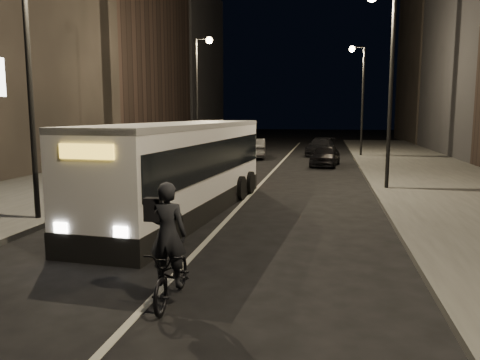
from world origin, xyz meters
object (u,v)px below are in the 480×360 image
at_px(cyclist_on_bicycle, 171,263).
at_px(city_bus, 184,164).
at_px(streetlight_left_near, 36,42).
at_px(streetlight_right_mid, 385,64).
at_px(streetlight_left_far, 200,82).
at_px(car_near, 325,155).
at_px(car_mid, 255,148).
at_px(car_far, 321,147).
at_px(streetlight_right_far, 359,86).

bearing_deg(cyclist_on_bicycle, city_bus, 103.11).
relative_size(streetlight_left_near, cyclist_on_bicycle, 3.72).
distance_m(streetlight_right_mid, cyclist_on_bicycle, 14.73).
distance_m(streetlight_right_mid, streetlight_left_far, 14.62).
bearing_deg(cyclist_on_bicycle, streetlight_left_far, 101.65).
relative_size(streetlight_left_near, city_bus, 0.72).
bearing_deg(car_near, car_mid, 146.91).
bearing_deg(streetlight_left_far, car_mid, 50.49).
height_order(streetlight_left_near, car_far, streetlight_left_near).
relative_size(city_bus, car_near, 2.83).
distance_m(streetlight_left_near, car_mid, 22.46).
distance_m(city_bus, car_far, 23.03).
distance_m(streetlight_left_far, city_bus, 16.68).
xyz_separation_m(cyclist_on_bicycle, car_mid, (-2.63, 26.85, 0.01)).
bearing_deg(car_near, city_bus, -99.79).
bearing_deg(streetlight_left_far, streetlight_left_near, -90.00).
relative_size(streetlight_right_mid, streetlight_right_far, 1.00).
relative_size(streetlight_right_mid, city_bus, 0.72).
bearing_deg(car_far, streetlight_right_mid, -73.17).
bearing_deg(car_near, car_far, 99.79).
distance_m(streetlight_left_far, car_mid, 6.72).
bearing_deg(streetlight_left_near, car_far, 72.31).
height_order(cyclist_on_bicycle, car_near, cyclist_on_bicycle).
distance_m(streetlight_right_mid, streetlight_right_far, 16.00).
height_order(city_bus, car_mid, city_bus).
bearing_deg(streetlight_right_far, streetlight_left_near, -113.96).
bearing_deg(streetlight_right_far, cyclist_on_bicycle, -99.62).
xyz_separation_m(streetlight_left_near, car_near, (8.29, 17.41, -4.68)).
height_order(streetlight_right_far, car_near, streetlight_right_far).
height_order(streetlight_left_far, car_far, streetlight_left_far).
distance_m(streetlight_left_near, car_far, 26.45).
relative_size(streetlight_left_far, city_bus, 0.72).
bearing_deg(streetlight_left_near, car_mid, 81.89).
bearing_deg(car_near, cyclist_on_bicycle, -89.62).
distance_m(streetlight_left_near, cyclist_on_bicycle, 8.96).
bearing_deg(car_far, streetlight_left_far, -131.77).
bearing_deg(streetlight_left_near, streetlight_right_mid, 36.88).
xyz_separation_m(city_bus, car_mid, (-0.63, 19.59, -0.91)).
bearing_deg(car_mid, city_bus, 85.15).
distance_m(streetlight_right_mid, city_bus, 9.79).
bearing_deg(city_bus, car_mid, 96.22).
height_order(streetlight_right_far, cyclist_on_bicycle, streetlight_right_far).
height_order(streetlight_right_far, streetlight_left_far, same).
height_order(streetlight_right_far, streetlight_left_near, same).
xyz_separation_m(streetlight_left_near, streetlight_left_far, (0.00, 18.00, 0.00)).
xyz_separation_m(car_near, car_mid, (-5.19, 4.35, 0.05)).
xyz_separation_m(streetlight_left_near, cyclist_on_bicycle, (5.73, -5.09, -4.63)).
bearing_deg(car_mid, car_far, -154.36).
bearing_deg(streetlight_right_mid, car_far, 99.30).
xyz_separation_m(streetlight_right_mid, city_bus, (-6.93, -5.83, -3.72)).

